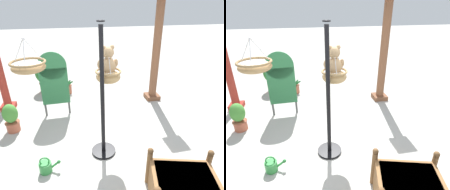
{
  "view_description": "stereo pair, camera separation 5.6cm",
  "coord_description": "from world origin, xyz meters",
  "views": [
    {
      "loc": [
        -0.66,
        -2.78,
        2.53
      ],
      "look_at": [
        -0.02,
        0.1,
        1.11
      ],
      "focal_mm": 30.97,
      "sensor_mm": 36.0,
      "label": 1
    },
    {
      "loc": [
        -0.61,
        -2.79,
        2.53
      ],
      "look_at": [
        -0.02,
        0.1,
        1.11
      ],
      "focal_mm": 30.97,
      "sensor_mm": 36.0,
      "label": 2
    }
  ],
  "objects": [
    {
      "name": "hanging_basket_with_teddy",
      "position": [
        -0.05,
        0.25,
        1.41
      ],
      "size": [
        0.44,
        0.44,
        0.6
      ],
      "color": "tan"
    },
    {
      "name": "potted_plant_tall_leafy",
      "position": [
        -0.82,
        2.8,
        0.17
      ],
      "size": [
        0.38,
        0.36,
        0.4
      ],
      "color": "#AD563D",
      "rests_on": "ground"
    },
    {
      "name": "display_sign_board",
      "position": [
        -1.07,
        1.58,
        0.93
      ],
      "size": [
        0.64,
        0.06,
        1.57
      ],
      "color": "#286B3D",
      "rests_on": "ground"
    },
    {
      "name": "potted_plant_bushy_green",
      "position": [
        -1.47,
        3.16,
        0.49
      ],
      "size": [
        0.55,
        0.55,
        0.87
      ],
      "color": "#AD563D",
      "rests_on": "ground"
    },
    {
      "name": "wooden_planter_box",
      "position": [
        0.66,
        -1.24,
        0.27
      ],
      "size": [
        1.07,
        0.94,
        0.66
      ],
      "color": "olive",
      "rests_on": "ground"
    },
    {
      "name": "ground_plane",
      "position": [
        0.0,
        0.0,
        0.0
      ],
      "size": [
        40.0,
        40.0,
        0.0
      ],
      "primitive_type": "plane",
      "color": "#ADAAA3"
    },
    {
      "name": "greenhouse_pillar_left",
      "position": [
        1.57,
        1.91,
        1.33
      ],
      "size": [
        0.4,
        0.4,
        2.75
      ],
      "color": "brown",
      "rests_on": "ground"
    },
    {
      "name": "potted_plant_small_succulent",
      "position": [
        -1.99,
        1.07,
        0.33
      ],
      "size": [
        0.3,
        0.3,
        0.64
      ],
      "color": "#AD563D",
      "rests_on": "ground"
    },
    {
      "name": "teddy_bear",
      "position": [
        -0.05,
        0.27,
        1.63
      ],
      "size": [
        0.35,
        0.31,
        0.51
      ],
      "color": "tan"
    },
    {
      "name": "hanging_basket_left_high",
      "position": [
        -1.28,
        0.23,
        1.66
      ],
      "size": [
        0.53,
        0.53,
        0.52
      ],
      "color": "#A37F51"
    },
    {
      "name": "watering_can",
      "position": [
        -1.21,
        -0.26,
        0.1
      ],
      "size": [
        0.35,
        0.2,
        0.3
      ],
      "color": "#338C3F",
      "rests_on": "ground"
    },
    {
      "name": "display_pole_central",
      "position": [
        -0.2,
        -0.0,
        0.71
      ],
      "size": [
        0.44,
        0.44,
        2.31
      ],
      "color": "black",
      "rests_on": "ground"
    }
  ]
}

